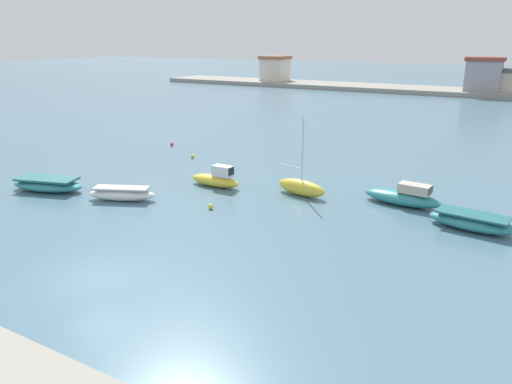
# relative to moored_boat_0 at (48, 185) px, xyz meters

# --- Properties ---
(ground_plane) EXTENTS (400.00, 400.00, 0.00)m
(ground_plane) POSITION_rel_moored_boat_0_xyz_m (12.72, -7.60, -0.45)
(ground_plane) COLOR slate
(moored_boat_0) EXTENTS (5.61, 3.42, 0.94)m
(moored_boat_0) POSITION_rel_moored_boat_0_xyz_m (0.00, 0.00, 0.00)
(moored_boat_0) COLOR teal
(moored_boat_0) RESTS_ON ground
(moored_boat_1) EXTENTS (4.66, 3.01, 0.90)m
(moored_boat_1) POSITION_rel_moored_boat_0_xyz_m (6.03, 1.03, -0.02)
(moored_boat_1) COLOR white
(moored_boat_1) RESTS_ON ground
(moored_boat_2) EXTENTS (4.01, 1.37, 1.61)m
(moored_boat_2) POSITION_rel_moored_boat_0_xyz_m (9.70, 6.72, 0.10)
(moored_boat_2) COLOR yellow
(moored_boat_2) RESTS_ON ground
(moored_boat_3) EXTENTS (3.88, 1.77, 5.31)m
(moored_boat_3) POSITION_rel_moored_boat_0_xyz_m (15.87, 7.87, 0.12)
(moored_boat_3) COLOR yellow
(moored_boat_3) RESTS_ON ground
(moored_boat_4) EXTENTS (5.11, 2.14, 1.49)m
(moored_boat_4) POSITION_rel_moored_boat_0_xyz_m (22.42, 9.29, 0.10)
(moored_boat_4) COLOR teal
(moored_boat_4) RESTS_ON ground
(moored_boat_5) EXTENTS (4.87, 2.39, 0.93)m
(moored_boat_5) POSITION_rel_moored_boat_0_xyz_m (26.75, 6.97, -0.00)
(moored_boat_5) COLOR teal
(moored_boat_5) RESTS_ON ground
(mooring_buoy_0) EXTENTS (0.34, 0.34, 0.34)m
(mooring_buoy_0) POSITION_rel_moored_boat_0_xyz_m (12.11, 2.50, -0.28)
(mooring_buoy_0) COLOR yellow
(mooring_buoy_0) RESTS_ON ground
(mooring_buoy_1) EXTENTS (0.33, 0.33, 0.33)m
(mooring_buoy_1) POSITION_rel_moored_boat_0_xyz_m (-1.88, 15.90, -0.28)
(mooring_buoy_1) COLOR red
(mooring_buoy_1) RESTS_ON ground
(mooring_buoy_2) EXTENTS (0.34, 0.34, 0.34)m
(mooring_buoy_2) POSITION_rel_moored_boat_0_xyz_m (3.00, 12.81, -0.28)
(mooring_buoy_2) COLOR yellow
(mooring_buoy_2) RESTS_ON ground
(distant_shoreline) EXTENTS (124.44, 11.32, 7.77)m
(distant_shoreline) POSITION_rel_moored_boat_0_xyz_m (19.22, 79.23, 1.44)
(distant_shoreline) COLOR gray
(distant_shoreline) RESTS_ON ground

